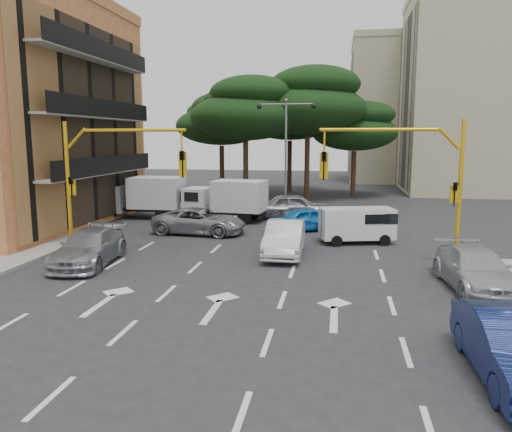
{
  "coord_description": "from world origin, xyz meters",
  "views": [
    {
      "loc": [
        3.73,
        -19.22,
        5.31
      ],
      "look_at": [
        -0.09,
        3.77,
        1.6
      ],
      "focal_mm": 35.0,
      "sensor_mm": 36.0,
      "label": 1
    }
  ],
  "objects_px": {
    "signal_mast_left": "(104,169)",
    "box_truck_b": "(225,201)",
    "car_white_hatch": "(285,238)",
    "car_silver_wagon": "(89,247)",
    "car_silver_parked": "(476,270)",
    "car_silver_cross_a": "(200,221)",
    "car_silver_cross_b": "(296,206)",
    "box_truck_a": "(142,197)",
    "van_white": "(357,225)",
    "street_lamp_center": "(286,135)",
    "signal_mast_right": "(415,172)",
    "car_blue_compact": "(300,220)"
  },
  "relations": [
    {
      "from": "car_white_hatch",
      "to": "car_silver_cross_a",
      "type": "height_order",
      "value": "car_white_hatch"
    },
    {
      "from": "box_truck_b",
      "to": "street_lamp_center",
      "type": "bearing_deg",
      "value": -29.89
    },
    {
      "from": "signal_mast_left",
      "to": "car_silver_cross_a",
      "type": "bearing_deg",
      "value": 58.96
    },
    {
      "from": "box_truck_a",
      "to": "signal_mast_right",
      "type": "bearing_deg",
      "value": -122.81
    },
    {
      "from": "car_silver_parked",
      "to": "car_blue_compact",
      "type": "bearing_deg",
      "value": 119.74
    },
    {
      "from": "signal_mast_right",
      "to": "car_white_hatch",
      "type": "distance_m",
      "value": 6.3
    },
    {
      "from": "signal_mast_left",
      "to": "signal_mast_right",
      "type": "bearing_deg",
      "value": 0.0
    },
    {
      "from": "van_white",
      "to": "box_truck_a",
      "type": "bearing_deg",
      "value": -126.94
    },
    {
      "from": "car_silver_wagon",
      "to": "car_silver_cross_b",
      "type": "bearing_deg",
      "value": 54.13
    },
    {
      "from": "street_lamp_center",
      "to": "car_silver_wagon",
      "type": "xyz_separation_m",
      "value": [
        -6.53,
        -16.21,
        -4.71
      ]
    },
    {
      "from": "signal_mast_left",
      "to": "car_white_hatch",
      "type": "xyz_separation_m",
      "value": [
        8.19,
        0.8,
        -3.12
      ]
    },
    {
      "from": "signal_mast_right",
      "to": "car_blue_compact",
      "type": "relative_size",
      "value": 1.55
    },
    {
      "from": "street_lamp_center",
      "to": "car_silver_parked",
      "type": "height_order",
      "value": "street_lamp_center"
    },
    {
      "from": "car_silver_cross_b",
      "to": "car_silver_parked",
      "type": "height_order",
      "value": "car_silver_cross_b"
    },
    {
      "from": "car_silver_parked",
      "to": "box_truck_b",
      "type": "relative_size",
      "value": 0.93
    },
    {
      "from": "car_white_hatch",
      "to": "box_truck_a",
      "type": "distance_m",
      "value": 13.7
    },
    {
      "from": "signal_mast_left",
      "to": "car_silver_parked",
      "type": "relative_size",
      "value": 1.22
    },
    {
      "from": "car_silver_wagon",
      "to": "van_white",
      "type": "height_order",
      "value": "van_white"
    },
    {
      "from": "signal_mast_left",
      "to": "box_truck_a",
      "type": "relative_size",
      "value": 1.08
    },
    {
      "from": "signal_mast_left",
      "to": "box_truck_a",
      "type": "bearing_deg",
      "value": 102.72
    },
    {
      "from": "car_silver_wagon",
      "to": "car_silver_cross_a",
      "type": "relative_size",
      "value": 0.97
    },
    {
      "from": "car_silver_wagon",
      "to": "car_silver_cross_b",
      "type": "distance_m",
      "value": 15.21
    },
    {
      "from": "street_lamp_center",
      "to": "car_silver_cross_a",
      "type": "relative_size",
      "value": 1.52
    },
    {
      "from": "signal_mast_left",
      "to": "car_silver_parked",
      "type": "distance_m",
      "value": 16.01
    },
    {
      "from": "signal_mast_left",
      "to": "box_truck_b",
      "type": "bearing_deg",
      "value": 70.06
    },
    {
      "from": "car_white_hatch",
      "to": "car_blue_compact",
      "type": "bearing_deg",
      "value": 86.81
    },
    {
      "from": "street_lamp_center",
      "to": "car_silver_wagon",
      "type": "relative_size",
      "value": 1.56
    },
    {
      "from": "car_blue_compact",
      "to": "car_silver_wagon",
      "type": "height_order",
      "value": "car_silver_wagon"
    },
    {
      "from": "car_silver_cross_b",
      "to": "box_truck_b",
      "type": "relative_size",
      "value": 0.91
    },
    {
      "from": "car_white_hatch",
      "to": "van_white",
      "type": "bearing_deg",
      "value": 43.17
    },
    {
      "from": "signal_mast_left",
      "to": "car_silver_parked",
      "type": "bearing_deg",
      "value": -11.88
    },
    {
      "from": "car_silver_wagon",
      "to": "car_silver_parked",
      "type": "bearing_deg",
      "value": -10.1
    },
    {
      "from": "signal_mast_right",
      "to": "car_silver_parked",
      "type": "height_order",
      "value": "signal_mast_right"
    },
    {
      "from": "car_silver_wagon",
      "to": "van_white",
      "type": "relative_size",
      "value": 1.38
    },
    {
      "from": "box_truck_b",
      "to": "car_silver_cross_a",
      "type": "bearing_deg",
      "value": -178.7
    },
    {
      "from": "car_white_hatch",
      "to": "car_silver_parked",
      "type": "relative_size",
      "value": 0.95
    },
    {
      "from": "car_white_hatch",
      "to": "van_white",
      "type": "height_order",
      "value": "van_white"
    },
    {
      "from": "signal_mast_right",
      "to": "box_truck_b",
      "type": "distance_m",
      "value": 14.15
    },
    {
      "from": "car_silver_wagon",
      "to": "car_silver_parked",
      "type": "distance_m",
      "value": 15.12
    },
    {
      "from": "street_lamp_center",
      "to": "car_silver_cross_b",
      "type": "distance_m",
      "value": 5.59
    },
    {
      "from": "signal_mast_right",
      "to": "car_white_hatch",
      "type": "bearing_deg",
      "value": 171.55
    },
    {
      "from": "signal_mast_left",
      "to": "car_silver_cross_b",
      "type": "xyz_separation_m",
      "value": [
        7.8,
        11.01,
        -3.07
      ]
    },
    {
      "from": "signal_mast_right",
      "to": "signal_mast_left",
      "type": "relative_size",
      "value": 1.0
    },
    {
      "from": "street_lamp_center",
      "to": "car_silver_cross_a",
      "type": "height_order",
      "value": "street_lamp_center"
    },
    {
      "from": "car_white_hatch",
      "to": "car_silver_cross_b",
      "type": "relative_size",
      "value": 0.97
    },
    {
      "from": "car_silver_cross_b",
      "to": "box_truck_a",
      "type": "relative_size",
      "value": 0.87
    },
    {
      "from": "box_truck_b",
      "to": "car_white_hatch",
      "type": "bearing_deg",
      "value": -144.6
    },
    {
      "from": "signal_mast_right",
      "to": "car_silver_cross_b",
      "type": "xyz_separation_m",
      "value": [
        -5.8,
        11.01,
        -3.07
      ]
    },
    {
      "from": "car_silver_wagon",
      "to": "street_lamp_center",
      "type": "bearing_deg",
      "value": 61.87
    },
    {
      "from": "car_silver_cross_b",
      "to": "signal_mast_right",
      "type": "bearing_deg",
      "value": -160.29
    }
  ]
}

